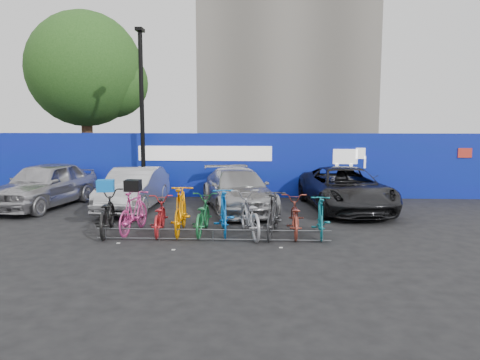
# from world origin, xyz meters

# --- Properties ---
(ground) EXTENTS (100.00, 100.00, 0.00)m
(ground) POSITION_xyz_m (0.00, 0.00, 0.00)
(ground) COLOR black
(ground) RESTS_ON ground
(hoarding) EXTENTS (22.00, 0.18, 2.40)m
(hoarding) POSITION_xyz_m (0.01, 6.00, 1.20)
(hoarding) COLOR #0A2496
(hoarding) RESTS_ON ground
(tree) EXTENTS (5.40, 5.20, 7.80)m
(tree) POSITION_xyz_m (-6.77, 10.06, 5.07)
(tree) COLOR #382314
(tree) RESTS_ON ground
(lamppost) EXTENTS (0.25, 0.50, 6.11)m
(lamppost) POSITION_xyz_m (-3.20, 5.40, 3.27)
(lamppost) COLOR black
(lamppost) RESTS_ON ground
(bike_rack) EXTENTS (5.60, 0.03, 0.30)m
(bike_rack) POSITION_xyz_m (-0.00, -0.60, 0.16)
(bike_rack) COLOR #595B60
(bike_rack) RESTS_ON ground
(car_0) EXTENTS (2.50, 4.66, 1.51)m
(car_0) POSITION_xyz_m (-6.06, 3.56, 0.75)
(car_0) COLOR #A9A8AC
(car_0) RESTS_ON ground
(car_1) EXTENTS (1.53, 4.11, 1.34)m
(car_1) POSITION_xyz_m (-2.98, 3.32, 0.67)
(car_1) COLOR #B7B8BC
(car_1) RESTS_ON ground
(car_2) EXTENTS (2.94, 4.85, 1.31)m
(car_2) POSITION_xyz_m (0.37, 3.38, 0.66)
(car_2) COLOR #A1A2A6
(car_2) RESTS_ON ground
(car_3) EXTENTS (2.83, 5.15, 1.37)m
(car_3) POSITION_xyz_m (3.83, 3.60, 0.68)
(car_3) COLOR black
(car_3) RESTS_ON ground
(bike_0) EXTENTS (1.09, 2.17, 1.09)m
(bike_0) POSITION_xyz_m (-2.77, 0.01, 0.54)
(bike_0) COLOR black
(bike_0) RESTS_ON ground
(bike_1) EXTENTS (0.72, 1.86, 1.09)m
(bike_1) POSITION_xyz_m (-2.11, 0.15, 0.54)
(bike_1) COLOR #D53D90
(bike_1) RESTS_ON ground
(bike_2) EXTENTS (0.79, 1.81, 0.93)m
(bike_2) POSITION_xyz_m (-1.44, 0.10, 0.46)
(bike_2) COLOR #B22025
(bike_2) RESTS_ON ground
(bike_3) EXTENTS (0.66, 2.03, 1.21)m
(bike_3) POSITION_xyz_m (-0.90, 0.11, 0.60)
(bike_3) COLOR orange
(bike_3) RESTS_ON ground
(bike_4) EXTENTS (0.69, 1.87, 0.98)m
(bike_4) POSITION_xyz_m (-0.35, 0.16, 0.49)
(bike_4) COLOR #1D713A
(bike_4) RESTS_ON ground
(bike_5) EXTENTS (0.78, 1.95, 1.14)m
(bike_5) POSITION_xyz_m (0.19, 0.15, 0.57)
(bike_5) COLOR blue
(bike_5) RESTS_ON ground
(bike_6) EXTENTS (1.19, 2.18, 1.08)m
(bike_6) POSITION_xyz_m (0.85, -0.01, 0.54)
(bike_6) COLOR #9A9BA1
(bike_6) RESTS_ON ground
(bike_7) EXTENTS (0.81, 1.92, 1.12)m
(bike_7) POSITION_xyz_m (1.44, -0.04, 0.56)
(bike_7) COLOR #272729
(bike_7) RESTS_ON ground
(bike_8) EXTENTS (0.69, 1.86, 0.97)m
(bike_8) POSITION_xyz_m (1.98, 0.11, 0.48)
(bike_8) COLOR maroon
(bike_8) RESTS_ON ground
(bike_9) EXTENTS (0.60, 1.69, 1.00)m
(bike_9) POSITION_xyz_m (2.61, -0.02, 0.50)
(bike_9) COLOR #126F7D
(bike_9) RESTS_ON ground
(cargo_crate) EXTENTS (0.46, 0.39, 0.29)m
(cargo_crate) POSITION_xyz_m (-2.77, 0.01, 1.23)
(cargo_crate) COLOR blue
(cargo_crate) RESTS_ON bike_0
(cargo_topcase) EXTENTS (0.39, 0.35, 0.28)m
(cargo_topcase) POSITION_xyz_m (-2.11, 0.15, 1.23)
(cargo_topcase) COLOR black
(cargo_topcase) RESTS_ON bike_1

